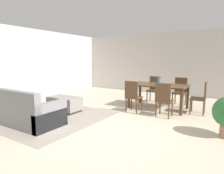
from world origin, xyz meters
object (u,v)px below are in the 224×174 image
at_px(dining_chair_near_left, 133,95).
at_px(dining_chair_head_east, 201,96).
at_px(ottoman_table, 65,103).
at_px(dining_table, 158,87).
at_px(dining_chair_far_right, 180,90).
at_px(dining_chair_far_left, 154,88).
at_px(dining_chair_near_right, 164,98).
at_px(vase_centerpiece, 159,81).
at_px(couch, 22,111).

xyz_separation_m(dining_chair_near_left, dining_chair_head_east, (1.70, 0.84, 0.00)).
xyz_separation_m(ottoman_table, dining_table, (2.22, 1.81, 0.43)).
bearing_deg(ottoman_table, dining_table, 39.19).
relative_size(ottoman_table, dining_chair_far_right, 1.06).
distance_m(dining_chair_near_left, dining_chair_far_left, 1.68).
bearing_deg(dining_chair_head_east, dining_chair_far_right, 132.05).
distance_m(dining_chair_near_right, dining_chair_far_right, 1.71).
relative_size(ottoman_table, vase_centerpiece, 4.50).
xyz_separation_m(dining_table, vase_centerpiece, (0.03, -0.04, 0.19)).
distance_m(dining_table, dining_chair_far_right, 0.98).
distance_m(dining_table, vase_centerpiece, 0.20).
bearing_deg(dining_table, dining_chair_far_right, 61.54).
height_order(couch, dining_chair_far_left, dining_chair_far_left).
height_order(dining_chair_near_left, dining_chair_far_left, same).
height_order(ottoman_table, dining_chair_far_left, dining_chair_far_left).
relative_size(ottoman_table, dining_chair_far_left, 1.06).
height_order(dining_chair_far_left, dining_chair_head_east, same).
height_order(dining_chair_near_left, dining_chair_head_east, same).
xyz_separation_m(ottoman_table, dining_chair_head_east, (3.46, 1.80, 0.27)).
bearing_deg(dining_table, dining_chair_near_right, -62.56).
bearing_deg(ottoman_table, vase_centerpiece, 38.27).
xyz_separation_m(dining_chair_far_left, dining_chair_head_east, (1.67, -0.84, 0.00)).
bearing_deg(couch, vase_centerpiece, 52.66).
xyz_separation_m(dining_chair_near_left, dining_chair_far_left, (0.03, 1.68, 0.00)).
xyz_separation_m(couch, ottoman_table, (0.11, 1.31, -0.04)).
xyz_separation_m(ottoman_table, dining_chair_near_right, (2.66, 0.96, 0.27)).
height_order(ottoman_table, dining_chair_far_right, dining_chair_far_right).
bearing_deg(vase_centerpiece, dining_chair_head_east, 1.48).
distance_m(couch, vase_centerpiece, 3.92).
bearing_deg(ottoman_table, dining_chair_head_east, 27.56).
bearing_deg(dining_table, dining_chair_head_east, -0.26).
distance_m(ottoman_table, dining_chair_far_left, 3.20).
distance_m(couch, dining_table, 3.91).
bearing_deg(dining_chair_near_left, dining_table, 61.12).
xyz_separation_m(dining_chair_far_left, vase_centerpiece, (0.46, -0.87, 0.35)).
xyz_separation_m(dining_chair_near_right, dining_chair_head_east, (0.79, 0.85, 0.00)).
bearing_deg(vase_centerpiece, dining_chair_far_right, 63.95).
relative_size(ottoman_table, dining_chair_head_east, 1.06).
height_order(couch, dining_chair_near_right, dining_chair_near_right).
distance_m(couch, dining_chair_near_right, 3.59).
height_order(dining_chair_far_right, vase_centerpiece, vase_centerpiece).
bearing_deg(dining_chair_far_right, ottoman_table, -135.20).
bearing_deg(dining_chair_near_right, dining_table, 117.44).
distance_m(couch, dining_chair_near_left, 2.95).
bearing_deg(dining_chair_near_right, vase_centerpiece, 116.98).
bearing_deg(dining_chair_near_left, vase_centerpiece, 58.58).
bearing_deg(dining_chair_far_right, dining_table, -118.46).
bearing_deg(dining_chair_near_left, ottoman_table, -151.14).
bearing_deg(dining_chair_near_right, ottoman_table, -160.25).
height_order(couch, dining_chair_far_right, dining_chair_far_right).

